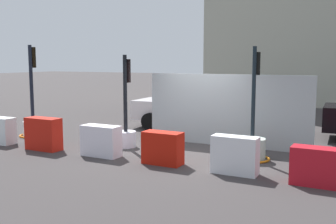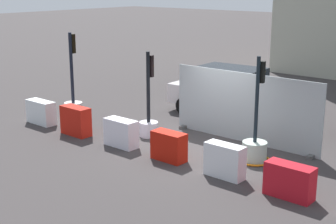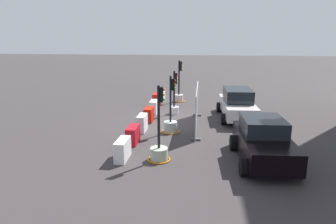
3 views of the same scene
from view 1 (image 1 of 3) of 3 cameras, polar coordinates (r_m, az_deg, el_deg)
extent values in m
plane|color=#393435|center=(11.11, 2.25, -5.76)|extent=(120.00, 120.00, 0.00)
cylinder|color=silver|center=(14.14, -18.55, -2.25)|extent=(0.65, 0.65, 0.51)
cylinder|color=black|center=(13.98, -18.80, 3.85)|extent=(0.12, 0.12, 2.50)
cube|color=black|center=(14.05, -18.62, 7.34)|extent=(0.16, 0.15, 0.67)
sphere|color=red|center=(14.12, -18.45, 8.26)|extent=(0.10, 0.10, 0.10)
sphere|color=orange|center=(14.12, -18.41, 7.35)|extent=(0.10, 0.10, 0.10)
sphere|color=green|center=(14.12, -18.37, 6.44)|extent=(0.10, 0.10, 0.10)
torus|color=orange|center=(14.18, -18.51, -3.13)|extent=(0.91, 0.91, 0.06)
cylinder|color=silver|center=(11.84, -6.00, -3.84)|extent=(0.59, 0.59, 0.46)
cylinder|color=black|center=(11.65, -6.09, 2.62)|extent=(0.11, 0.11, 2.21)
cube|color=black|center=(11.71, -5.77, 5.82)|extent=(0.15, 0.14, 0.67)
sphere|color=red|center=(11.77, -5.55, 6.92)|extent=(0.09, 0.09, 0.09)
sphere|color=orange|center=(11.77, -5.54, 5.83)|extent=(0.09, 0.09, 0.09)
sphere|color=green|center=(11.78, -5.53, 4.74)|extent=(0.09, 0.09, 0.09)
cylinder|color=#A8B8AB|center=(10.49, 11.83, -5.15)|extent=(0.67, 0.67, 0.55)
cylinder|color=black|center=(10.28, 12.03, 2.66)|extent=(0.10, 0.10, 2.31)
cube|color=black|center=(10.37, 12.43, 6.72)|extent=(0.20, 0.18, 0.57)
sphere|color=red|center=(10.45, 12.67, 7.76)|extent=(0.11, 0.11, 0.11)
sphere|color=orange|center=(10.45, 12.64, 6.72)|extent=(0.11, 0.11, 0.11)
sphere|color=green|center=(10.45, 12.61, 5.69)|extent=(0.11, 0.11, 0.11)
torus|color=orange|center=(10.55, 11.79, -6.45)|extent=(0.91, 0.91, 0.06)
cube|color=red|center=(11.88, -17.22, -2.98)|extent=(1.05, 0.45, 0.91)
cube|color=silver|center=(10.77, -9.47, -4.05)|extent=(1.06, 0.46, 0.82)
cube|color=#B2160A|center=(9.82, -0.75, -5.13)|extent=(0.97, 0.45, 0.79)
cube|color=silver|center=(9.10, 9.45, -6.05)|extent=(1.03, 0.41, 0.85)
cube|color=#B1121E|center=(8.70, 20.64, -7.28)|extent=(1.11, 0.45, 0.78)
cube|color=silver|center=(14.79, 3.90, 0.17)|extent=(4.60, 1.90, 0.71)
cube|color=black|center=(14.73, 3.80, 2.96)|extent=(2.38, 1.59, 0.73)
cylinder|color=black|center=(15.29, 10.00, -1.04)|extent=(0.64, 0.31, 0.63)
cylinder|color=black|center=(13.57, 8.13, -2.06)|extent=(0.64, 0.31, 0.63)
cylinder|color=black|center=(16.19, 0.34, -0.46)|extent=(0.64, 0.31, 0.63)
cylinder|color=black|center=(14.58, -2.51, -1.34)|extent=(0.64, 0.31, 0.63)
cube|color=#98A2A6|center=(11.89, 8.25, 0.23)|extent=(4.95, 0.04, 2.12)
cube|color=#4C4C4C|center=(12.93, -1.25, -3.65)|extent=(0.16, 0.50, 0.10)
cube|color=#4C4C4C|center=(11.56, 18.72, -5.37)|extent=(0.16, 0.50, 0.10)
camera|label=2|loc=(4.44, 137.97, 24.42)|focal=52.65mm
camera|label=3|loc=(16.60, 73.92, 9.83)|focal=32.21mm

